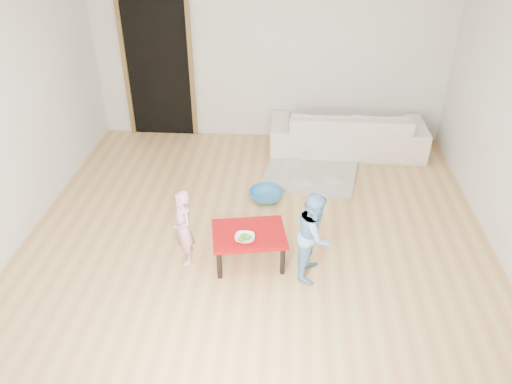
# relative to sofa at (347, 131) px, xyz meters

# --- Properties ---
(floor) EXTENTS (5.00, 5.00, 0.01)m
(floor) POSITION_rel_sofa_xyz_m (-1.12, -2.05, -0.31)
(floor) COLOR tan
(floor) RESTS_ON ground
(back_wall) EXTENTS (5.00, 0.02, 2.60)m
(back_wall) POSITION_rel_sofa_xyz_m (-1.12, 0.45, 0.99)
(back_wall) COLOR silver
(back_wall) RESTS_ON floor
(left_wall) EXTENTS (0.02, 5.00, 2.60)m
(left_wall) POSITION_rel_sofa_xyz_m (-3.62, -2.05, 0.99)
(left_wall) COLOR silver
(left_wall) RESTS_ON floor
(doorway) EXTENTS (1.02, 0.08, 2.11)m
(doorway) POSITION_rel_sofa_xyz_m (-2.72, 0.43, 0.71)
(doorway) COLOR brown
(doorway) RESTS_ON back_wall
(sofa) EXTENTS (2.15, 0.86, 0.62)m
(sofa) POSITION_rel_sofa_xyz_m (0.00, 0.00, 0.00)
(sofa) COLOR silver
(sofa) RESTS_ON floor
(cushion) EXTENTS (0.44, 0.39, 0.12)m
(cushion) POSITION_rel_sofa_xyz_m (-0.34, -0.17, 0.16)
(cushion) COLOR #E15619
(cushion) RESTS_ON sofa
(red_table) EXTENTS (0.80, 0.65, 0.36)m
(red_table) POSITION_rel_sofa_xyz_m (-1.17, -2.54, -0.13)
(red_table) COLOR #92080B
(red_table) RESTS_ON floor
(bowl) EXTENTS (0.19, 0.19, 0.05)m
(bowl) POSITION_rel_sofa_xyz_m (-1.20, -2.66, 0.07)
(bowl) COLOR white
(bowl) RESTS_ON red_table
(broccoli) EXTENTS (0.12, 0.12, 0.06)m
(broccoli) POSITION_rel_sofa_xyz_m (-1.20, -2.66, 0.07)
(broccoli) COLOR #2D5919
(broccoli) RESTS_ON red_table
(child_pink) EXTENTS (0.33, 0.35, 0.81)m
(child_pink) POSITION_rel_sofa_xyz_m (-1.81, -2.57, 0.09)
(child_pink) COLOR pink
(child_pink) RESTS_ON floor
(child_blue) EXTENTS (0.42, 0.50, 0.91)m
(child_blue) POSITION_rel_sofa_xyz_m (-0.53, -2.66, 0.14)
(child_blue) COLOR #579CCA
(child_blue) RESTS_ON floor
(basin) EXTENTS (0.41, 0.41, 0.13)m
(basin) POSITION_rel_sofa_xyz_m (-1.06, -1.38, -0.25)
(basin) COLOR teal
(basin) RESTS_ON floor
(blanket) EXTENTS (1.31, 1.16, 0.06)m
(blanket) POSITION_rel_sofa_xyz_m (-0.52, -0.76, -0.28)
(blanket) COLOR #B4B19F
(blanket) RESTS_ON floor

